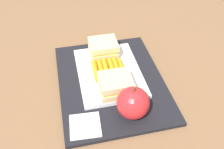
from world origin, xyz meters
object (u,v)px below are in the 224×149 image
at_px(sandwich_half_right, 116,85).
at_px(carrot_sticks_bundle, 109,69).
at_px(paper_napkin, 85,126).
at_px(sandwich_half_left, 103,48).
at_px(food_tray, 109,72).
at_px(apple, 133,103).

relative_size(sandwich_half_right, carrot_sticks_bundle, 0.91).
relative_size(sandwich_half_right, paper_napkin, 1.14).
relative_size(sandwich_half_left, carrot_sticks_bundle, 0.91).
bearing_deg(food_tray, paper_napkin, -29.46).
bearing_deg(food_tray, apple, 9.24).
bearing_deg(carrot_sticks_bundle, food_tray, -175.97).
bearing_deg(paper_napkin, sandwich_half_left, 159.21).
relative_size(sandwich_half_left, sandwich_half_right, 1.00).
bearing_deg(paper_napkin, carrot_sticks_bundle, 150.38).
bearing_deg(carrot_sticks_bundle, apple, 9.27).
distance_m(carrot_sticks_bundle, paper_napkin, 0.18).
bearing_deg(sandwich_half_left, sandwich_half_right, 0.00).
relative_size(carrot_sticks_bundle, paper_napkin, 1.26).
bearing_deg(sandwich_half_right, apple, 18.89).
bearing_deg(apple, sandwich_half_right, -161.11).
height_order(carrot_sticks_bundle, paper_napkin, carrot_sticks_bundle).
distance_m(sandwich_half_right, paper_napkin, 0.13).
bearing_deg(sandwich_half_left, food_tray, 0.00).
relative_size(food_tray, carrot_sticks_bundle, 2.61).
xyz_separation_m(food_tray, paper_napkin, (0.16, -0.09, -0.00)).
bearing_deg(sandwich_half_right, carrot_sticks_bundle, 179.95).
distance_m(sandwich_half_right, carrot_sticks_bundle, 0.08).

